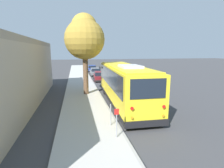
# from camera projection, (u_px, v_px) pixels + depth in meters

# --- Properties ---
(ground_plane) EXTENTS (160.00, 160.00, 0.00)m
(ground_plane) POSITION_uv_depth(u_px,v_px,m) (130.00, 105.00, 13.84)
(ground_plane) COLOR #3D3D3F
(sidewalk_slab) EXTENTS (80.00, 3.27, 0.15)m
(sidewalk_slab) POSITION_uv_depth(u_px,v_px,m) (84.00, 107.00, 13.10)
(sidewalk_slab) COLOR #B2AFA8
(sidewalk_slab) RESTS_ON ground
(curb_strip) EXTENTS (80.00, 0.14, 0.15)m
(curb_strip) POSITION_uv_depth(u_px,v_px,m) (107.00, 106.00, 13.45)
(curb_strip) COLOR #9D9A94
(curb_strip) RESTS_ON ground
(shuttle_bus) EXTENTS (10.99, 2.80, 3.26)m
(shuttle_bus) POSITION_uv_depth(u_px,v_px,m) (123.00, 82.00, 14.21)
(shuttle_bus) COLOR yellow
(shuttle_bus) RESTS_ON ground
(parked_sedan_maroon) EXTENTS (4.30, 1.89, 1.30)m
(parked_sedan_maroon) POSITION_uv_depth(u_px,v_px,m) (100.00, 76.00, 25.51)
(parked_sedan_maroon) COLOR maroon
(parked_sedan_maroon) RESTS_ON ground
(parked_sedan_gray) EXTENTS (4.37, 1.79, 1.31)m
(parked_sedan_gray) POSITION_uv_depth(u_px,v_px,m) (95.00, 72.00, 30.76)
(parked_sedan_gray) COLOR slate
(parked_sedan_gray) RESTS_ON ground
(parked_sedan_blue) EXTENTS (4.32, 1.90, 1.27)m
(parked_sedan_blue) POSITION_uv_depth(u_px,v_px,m) (92.00, 68.00, 37.21)
(parked_sedan_blue) COLOR navy
(parked_sedan_blue) RESTS_ON ground
(street_tree) EXTENTS (3.70, 3.70, 7.55)m
(street_tree) POSITION_uv_depth(u_px,v_px,m) (85.00, 37.00, 16.10)
(street_tree) COLOR brown
(street_tree) RESTS_ON sidewalk_slab
(sign_post_near) EXTENTS (0.06, 0.22, 1.42)m
(sign_post_near) POSITION_uv_depth(u_px,v_px,m) (117.00, 123.00, 8.25)
(sign_post_near) COLOR gray
(sign_post_near) RESTS_ON sidewalk_slab
(sign_post_far) EXTENTS (0.06, 0.06, 1.23)m
(sign_post_far) POSITION_uv_depth(u_px,v_px,m) (111.00, 115.00, 9.65)
(sign_post_far) COLOR gray
(sign_post_far) RESTS_ON sidewalk_slab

